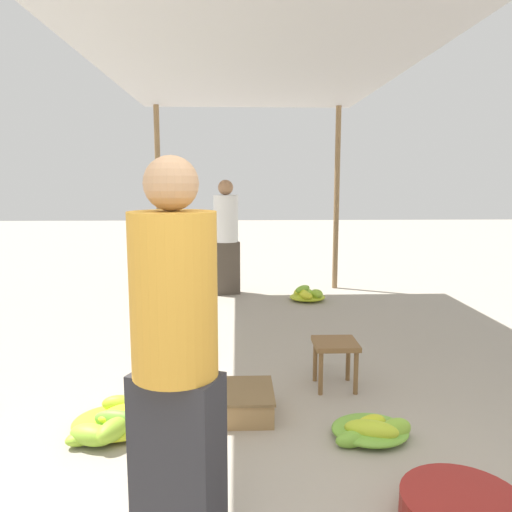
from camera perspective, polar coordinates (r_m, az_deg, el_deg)
The scene contains 12 objects.
canopy_post_back_left at distance 7.61m, azimuth -11.06°, elevation 6.36°, with size 0.08×0.08×2.73m, color olive.
canopy_post_back_right at distance 7.67m, azimuth 9.20°, elevation 6.43°, with size 0.08×0.08×2.73m, color olive.
canopy_tarp at distance 4.73m, azimuth -0.06°, elevation 22.27°, with size 3.07×6.24×0.04m, color #B2B2B7.
vendor_foreground at distance 2.19m, azimuth -9.22°, elevation -10.92°, with size 0.48×0.48×1.73m.
stool at distance 4.05m, azimuth 9.05°, elevation -10.57°, with size 0.34×0.34×0.38m.
basin_black at distance 2.83m, azimuth 22.56°, elevation -25.41°, with size 0.59×0.59×0.15m.
banana_pile_left_0 at distance 3.54m, azimuth -15.91°, elevation -17.85°, with size 0.59×0.62×0.19m.
banana_pile_left_1 at distance 5.03m, azimuth -8.49°, elevation -9.57°, with size 0.59×0.57×0.23m.
banana_pile_right_0 at distance 6.94m, azimuth 5.78°, elevation -4.46°, with size 0.49×0.60×0.20m.
banana_pile_right_1 at distance 3.43m, azimuth 13.15°, elevation -18.79°, with size 0.54×0.43×0.15m.
crate_near at distance 3.65m, azimuth -2.09°, elevation -16.32°, with size 0.50×0.50×0.18m.
shopper_walking_mid at distance 7.21m, azimuth -3.45°, elevation 2.36°, with size 0.42×0.42×1.65m.
Camera 1 is at (-0.17, -1.37, 1.62)m, focal length 35.00 mm.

